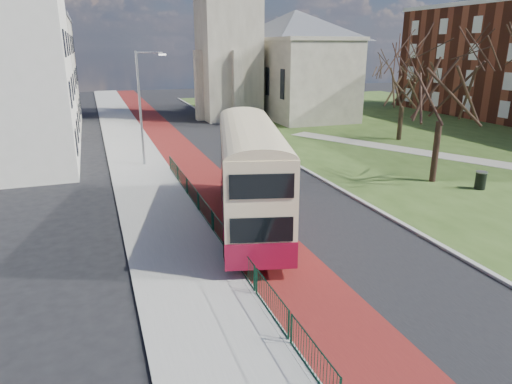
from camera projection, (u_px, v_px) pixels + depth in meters
name	position (u px, v px, depth m)	size (l,w,h in m)	color
ground	(305.00, 258.00, 19.02)	(160.00, 160.00, 0.00)	black
road_carriageway	(216.00, 154.00, 37.43)	(9.00, 120.00, 0.01)	black
bus_lane	(184.00, 156.00, 36.56)	(3.40, 120.00, 0.01)	#591414
pavement_west	(135.00, 159.00, 35.33)	(4.00, 120.00, 0.12)	gray
kerb_west	(161.00, 157.00, 35.97)	(0.25, 120.00, 0.13)	#999993
kerb_east	(260.00, 144.00, 40.68)	(0.25, 80.00, 0.13)	#999993
grass_green	(441.00, 132.00, 47.08)	(40.00, 80.00, 0.04)	#324A1A
footpath	(488.00, 163.00, 34.39)	(2.20, 36.00, 0.03)	#9E998C
pedestrian_railing	(212.00, 221.00, 21.49)	(0.07, 24.00, 1.12)	#0B3221
gothic_church	(265.00, 4.00, 53.11)	(16.38, 18.00, 40.00)	gray
street_block_far	(23.00, 73.00, 46.83)	(10.30, 16.30, 11.50)	#B5AC99
streetlamp	(142.00, 103.00, 32.36)	(2.13, 0.18, 8.00)	gray
bus	(250.00, 171.00, 21.70)	(5.60, 11.94, 4.87)	maroon
winter_tree_near	(446.00, 71.00, 27.60)	(8.96, 8.96, 10.05)	#311F18
winter_tree_far	(404.00, 79.00, 41.28)	(6.66, 6.66, 7.99)	#322519
litter_bin	(481.00, 180.00, 27.95)	(0.86, 0.86, 1.10)	black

